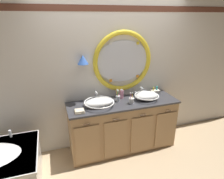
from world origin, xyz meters
TOP-DOWN VIEW (x-y plane):
  - ground_plane at (0.00, 0.00)m, footprint 14.00×14.00m
  - back_wall_assembly at (0.01, 0.59)m, footprint 6.40×0.26m
  - vanity_counter at (0.07, 0.27)m, footprint 1.84×0.60m
  - sink_basin_left at (-0.34, 0.24)m, footprint 0.48×0.48m
  - sink_basin_right at (0.49, 0.24)m, footprint 0.41×0.41m
  - faucet_set_left at (-0.34, 0.47)m, footprint 0.20×0.15m
  - faucet_set_right at (0.49, 0.47)m, footprint 0.24×0.12m
  - toothbrush_holder_left at (-0.00, 0.32)m, footprint 0.08×0.08m
  - toothbrush_holder_right at (0.18, 0.17)m, footprint 0.09×0.09m
  - soap_dispenser at (0.10, 0.42)m, footprint 0.06×0.07m
  - folded_hand_towel at (-0.67, 0.11)m, footprint 0.15×0.13m
  - toiletry_basket at (0.78, 0.46)m, footprint 0.16×0.11m

SIDE VIEW (x-z plane):
  - ground_plane at x=0.00m, z-range 0.00..0.00m
  - vanity_counter at x=0.07m, z-range 0.00..0.88m
  - folded_hand_towel at x=-0.67m, z-range 0.88..0.93m
  - toiletry_basket at x=0.78m, z-range 0.85..0.97m
  - toothbrush_holder_right at x=0.18m, z-range 0.84..1.03m
  - faucet_set_right at x=0.49m, z-range 0.87..1.02m
  - toothbrush_holder_left at x=0.00m, z-range 0.83..1.05m
  - sink_basin_left at x=-0.34m, z-range 0.88..1.01m
  - sink_basin_right at x=0.49m, z-range 0.88..1.02m
  - faucet_set_left at x=-0.34m, z-range 0.86..1.04m
  - soap_dispenser at x=0.10m, z-range 0.87..1.04m
  - back_wall_assembly at x=0.01m, z-range 0.02..2.62m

